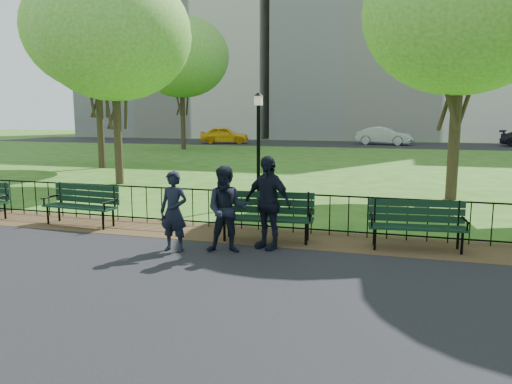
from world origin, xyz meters
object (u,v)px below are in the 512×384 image
(tree_near_e, at_px, (462,11))
(person_mid, at_px, (227,210))
(tree_far_w, at_px, (182,57))
(sedan_silver, at_px, (385,136))
(tree_mid_w, at_px, (96,30))
(person_right, at_px, (267,202))
(park_bench_right_a, at_px, (417,219))
(person_left, at_px, (174,211))
(taxi, at_px, (224,135))
(lamppost, at_px, (258,144))
(tree_near_w, at_px, (114,34))
(park_bench_left_a, at_px, (83,200))
(park_bench_main, at_px, (252,209))

(tree_near_e, relative_size, person_mid, 4.90)
(tree_far_w, bearing_deg, sedan_silver, 34.17)
(tree_far_w, bearing_deg, person_mid, -63.50)
(tree_mid_w, relative_size, sedan_silver, 2.03)
(tree_mid_w, height_order, person_right, tree_mid_w)
(park_bench_right_a, height_order, person_left, person_left)
(sedan_silver, bearing_deg, tree_near_e, -159.55)
(taxi, bearing_deg, lamppost, -171.83)
(tree_mid_w, bearing_deg, tree_near_w, -50.42)
(tree_near_w, bearing_deg, tree_far_w, 107.42)
(tree_near_e, distance_m, sedan_silver, 27.83)
(lamppost, relative_size, tree_near_w, 0.41)
(taxi, bearing_deg, sedan_silver, -95.95)
(tree_near_w, xyz_separation_m, sedan_silver, (8.54, 27.12, -4.66))
(park_bench_left_a, bearing_deg, person_mid, -12.69)
(tree_near_e, xyz_separation_m, person_mid, (-4.57, -7.58, -4.74))
(tree_near_e, bearing_deg, tree_near_w, 179.45)
(park_bench_left_a, distance_m, person_right, 4.80)
(park_bench_main, xyz_separation_m, park_bench_left_a, (-4.25, 0.25, -0.06))
(park_bench_left_a, height_order, taxi, taxi)
(lamppost, bearing_deg, person_left, -91.21)
(park_bench_left_a, relative_size, person_right, 1.03)
(tree_mid_w, height_order, person_mid, tree_mid_w)
(park_bench_main, height_order, person_right, person_right)
(park_bench_left_a, xyz_separation_m, person_mid, (4.08, -1.26, 0.24))
(park_bench_main, bearing_deg, taxi, 105.28)
(park_bench_right_a, bearing_deg, tree_near_e, 73.86)
(lamppost, relative_size, tree_near_e, 0.40)
(taxi, bearing_deg, park_bench_left_a, -179.59)
(lamppost, relative_size, person_mid, 1.96)
(tree_far_w, xyz_separation_m, sedan_silver, (14.05, 9.54, -5.89))
(tree_mid_w, bearing_deg, lamppost, -35.82)
(park_bench_left_a, relative_size, tree_mid_w, 0.20)
(person_right, height_order, taxi, person_right)
(park_bench_main, xyz_separation_m, tree_far_w, (-12.78, 24.26, 6.00))
(park_bench_left_a, height_order, sedan_silver, sedan_silver)
(tree_near_e, relative_size, person_left, 5.22)
(tree_near_w, distance_m, person_left, 11.00)
(tree_near_e, height_order, taxi, tree_near_e)
(person_right, distance_m, sedan_silver, 34.32)
(park_bench_main, relative_size, park_bench_right_a, 1.12)
(tree_near_e, relative_size, person_right, 4.43)
(person_left, xyz_separation_m, sedan_silver, (2.45, 35.02, -0.01))
(tree_mid_w, bearing_deg, tree_near_e, -17.18)
(taxi, bearing_deg, park_bench_main, -172.77)
(person_right, relative_size, taxi, 0.43)
(tree_near_w, height_order, tree_mid_w, tree_mid_w)
(tree_near_e, bearing_deg, person_right, -118.97)
(park_bench_left_a, distance_m, tree_near_w, 8.59)
(park_bench_right_a, height_order, person_right, person_right)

